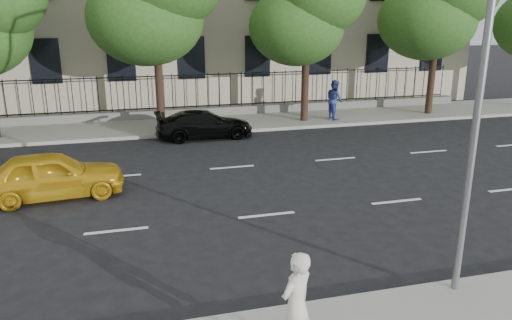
{
  "coord_description": "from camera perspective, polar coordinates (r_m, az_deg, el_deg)",
  "views": [
    {
      "loc": [
        -3.52,
        -9.72,
        5.43
      ],
      "look_at": [
        -0.17,
        3.0,
        1.45
      ],
      "focal_mm": 35.0,
      "sensor_mm": 36.0,
      "label": 1
    }
  ],
  "objects": [
    {
      "name": "street_light",
      "position": [
        9.98,
        23.07,
        13.92
      ],
      "size": [
        0.25,
        3.32,
        8.05
      ],
      "color": "slate",
      "rests_on": "near_sidewalk"
    },
    {
      "name": "tree_d",
      "position": [
        24.62,
        5.84,
        17.68
      ],
      "size": [
        5.34,
        4.94,
        8.84
      ],
      "color": "#382619",
      "rests_on": "far_sidewalk"
    },
    {
      "name": "pedestrian_far",
      "position": [
        25.32,
        8.96,
        6.83
      ],
      "size": [
        0.82,
        1.01,
        1.96
      ],
      "primitive_type": "imported",
      "rotation": [
        0.0,
        0.0,
        1.66
      ],
      "color": "navy",
      "rests_on": "far_sidewalk"
    },
    {
      "name": "black_sedan",
      "position": [
        22.0,
        -5.92,
        4.07
      ],
      "size": [
        4.25,
        1.77,
        1.23
      ],
      "primitive_type": "imported",
      "rotation": [
        0.0,
        0.0,
        1.58
      ],
      "color": "black",
      "rests_on": "ground"
    },
    {
      "name": "woman_near",
      "position": [
        8.07,
        4.6,
        -16.17
      ],
      "size": [
        0.78,
        0.71,
        1.78
      ],
      "primitive_type": "imported",
      "rotation": [
        0.0,
        0.0,
        3.72
      ],
      "color": "beige",
      "rests_on": "near_sidewalk"
    },
    {
      "name": "lane_markings",
      "position": [
        15.85,
        -1.03,
        -3.2
      ],
      "size": [
        49.6,
        4.62,
        0.01
      ],
      "primitive_type": null,
      "color": "silver",
      "rests_on": "ground"
    },
    {
      "name": "yellow_taxi",
      "position": [
        16.05,
        -22.33,
        -1.61
      ],
      "size": [
        4.3,
        2.09,
        1.41
      ],
      "primitive_type": "imported",
      "rotation": [
        0.0,
        0.0,
        1.67
      ],
      "color": "gold",
      "rests_on": "ground"
    },
    {
      "name": "iron_fence",
      "position": [
        26.1,
        -6.81,
        6.13
      ],
      "size": [
        30.0,
        0.5,
        2.2
      ],
      "color": "slate",
      "rests_on": "far_sidewalk"
    },
    {
      "name": "ground",
      "position": [
        11.67,
        4.63,
        -10.96
      ],
      "size": [
        120.0,
        120.0,
        0.0
      ],
      "primitive_type": "plane",
      "color": "black",
      "rests_on": "ground"
    },
    {
      "name": "far_sidewalk",
      "position": [
        24.57,
        -6.2,
        4.12
      ],
      "size": [
        60.0,
        4.0,
        0.15
      ],
      "primitive_type": "cube",
      "color": "gray",
      "rests_on": "ground"
    }
  ]
}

